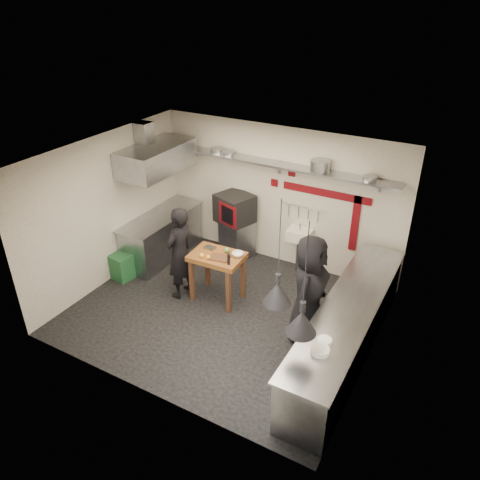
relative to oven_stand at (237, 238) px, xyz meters
The scene contains 47 objects.
floor 2.02m from the oven_stand, 66.63° to the right, with size 5.00×5.00×0.00m, color black.
ceiling 3.11m from the oven_stand, 66.63° to the right, with size 5.00×5.00×0.00m, color beige.
wall_back 1.30m from the oven_stand, 20.10° to the left, with size 5.00×0.04×2.80m, color silver.
wall_front 4.11m from the oven_stand, 78.68° to the right, with size 5.00×0.04×2.80m, color silver.
wall_left 2.69m from the oven_stand, 133.43° to the right, with size 0.04×4.20×2.80m, color silver.
wall_right 3.88m from the oven_stand, 28.91° to the right, with size 0.04×4.20×2.80m, color silver.
red_band_horiz 2.17m from the oven_stand, ahead, with size 1.70×0.02×0.14m, color #600A11.
red_band_vert 2.48m from the oven_stand, ahead, with size 0.14×0.02×1.10m, color #600A11.
red_tile_a 1.88m from the oven_stand, 14.47° to the left, with size 0.14×0.02×0.14m, color #600A11.
red_tile_b 1.48m from the oven_stand, 21.32° to the left, with size 0.14×0.02×0.14m, color #600A11.
back_shelf 1.89m from the oven_stand, ahead, with size 4.60×0.34×0.04m, color gray.
shelf_bracket_left 1.98m from the oven_stand, 167.05° to the left, with size 0.04×0.06×0.24m, color gray.
shelf_bracket_mid 1.82m from the oven_stand, 18.15° to the left, with size 0.04×0.06×0.24m, color gray.
shelf_bracket_right 3.15m from the oven_stand, ahead, with size 0.04×0.06×0.24m, color gray.
pan_far_left 1.86m from the oven_stand, 167.90° to the left, with size 0.27×0.27×0.09m, color gray.
pan_mid_left 1.80m from the oven_stand, 157.07° to the left, with size 0.27×0.27×0.07m, color gray.
stock_pot 2.46m from the oven_stand, ahead, with size 0.35×0.35×0.20m, color gray.
pan_right 3.09m from the oven_stand, ahead, with size 0.24×0.24×0.08m, color gray.
oven_stand is the anchor object (origin of this frame).
combi_oven 0.69m from the oven_stand, 144.23° to the right, with size 0.67×0.62×0.58m, color black.
oven_door 0.77m from the oven_stand, 92.14° to the right, with size 0.49×0.03×0.46m, color #600A11.
oven_glass 0.79m from the oven_stand, 90.75° to the right, with size 0.33×0.01×0.34m, color black.
hand_sink 1.39m from the oven_stand, ahead, with size 0.46×0.34×0.22m, color silver.
sink_tap 1.45m from the oven_stand, ahead, with size 0.03×0.03×0.14m, color gray.
sink_drain 1.34m from the oven_stand, ahead, with size 0.06×0.06×0.66m, color gray.
utensil_rail 1.64m from the oven_stand, 10.48° to the left, with size 0.02×0.02×0.90m, color gray.
counter_right 3.45m from the oven_stand, 31.72° to the right, with size 0.70×3.80×0.90m, color gray.
counter_right_top 3.49m from the oven_stand, 31.72° to the right, with size 0.76×3.90×0.03m, color gray.
plate_stack 4.19m from the oven_stand, 45.68° to the right, with size 0.24×0.24×0.07m, color silver.
small_bowl_right 4.03m from the oven_stand, 43.77° to the right, with size 0.19×0.19×0.05m, color silver.
counter_left 1.57m from the oven_stand, 150.81° to the right, with size 0.70×1.90×0.90m, color gray.
counter_left_top 1.65m from the oven_stand, 150.81° to the right, with size 0.76×2.00×0.03m, color gray.
extractor_hood 2.32m from the oven_stand, 149.90° to the right, with size 0.78×1.60×0.50m, color gray.
hood_duct 2.77m from the oven_stand, 154.02° to the right, with size 0.28×0.28×0.50m, color gray.
green_bin 2.38m from the oven_stand, 129.55° to the right, with size 0.38×0.38×0.50m, color #1F5A2F.
prep_table 1.58m from the oven_stand, 73.20° to the right, with size 0.92×0.64×0.92m, color brown, non-canonical shape.
cutting_board 1.77m from the oven_stand, 70.58° to the right, with size 0.34×0.24×0.03m, color #54311E.
pepper_mill 1.97m from the oven_stand, 64.67° to the right, with size 0.05×0.05×0.20m, color black.
lemon_a 1.83m from the oven_stand, 80.76° to the right, with size 0.08×0.08×0.08m, color yellow.
lemon_b 1.84m from the oven_stand, 76.69° to the right, with size 0.07×0.07×0.07m, color yellow.
veg_ball 1.58m from the oven_stand, 67.35° to the right, with size 0.10×0.10×0.10m, color #59853C.
steel_tray 1.51m from the oven_stand, 80.34° to the right, with size 0.20×0.13×0.03m, color gray.
bowl 1.68m from the oven_stand, 59.95° to the right, with size 0.21×0.21×0.06m, color silver.
heat_lamp_near 3.82m from the oven_stand, 51.47° to the right, with size 0.39×0.39×1.53m, color black, non-canonical shape.
heat_lamp_far 4.41m from the oven_stand, 49.29° to the right, with size 0.39×0.39×1.54m, color black, non-canonical shape.
chef_left 1.79m from the oven_stand, 96.60° to the right, with size 0.63×0.42×1.74m, color black.
chef_right 2.90m from the oven_stand, 37.56° to the right, with size 0.90×0.58×1.84m, color black.
Camera 1 is at (3.44, -5.61, 5.05)m, focal length 35.00 mm.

